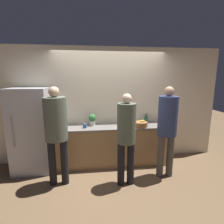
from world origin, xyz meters
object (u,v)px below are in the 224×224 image
(person_left, at_px, (56,127))
(cup_blue, at_px, (85,126))
(potted_plant, at_px, (92,119))
(person_center, at_px, (126,133))
(person_right, at_px, (167,124))
(utensil_crock, at_px, (59,123))
(refrigerator, at_px, (32,130))
(bottle_green, at_px, (146,119))
(fruit_bowl, at_px, (141,124))

(person_left, relative_size, cup_blue, 19.76)
(potted_plant, bearing_deg, cup_blue, -132.13)
(person_left, height_order, person_center, person_left)
(person_right, relative_size, cup_blue, 19.62)
(utensil_crock, distance_m, cup_blue, 0.58)
(refrigerator, bearing_deg, potted_plant, 6.53)
(bottle_green, relative_size, potted_plant, 0.79)
(utensil_crock, bearing_deg, fruit_bowl, -8.30)
(person_right, distance_m, fruit_bowl, 0.63)
(person_center, bearing_deg, cup_blue, 135.39)
(person_center, xyz_separation_m, potted_plant, (-0.58, 0.91, 0.05))
(fruit_bowl, bearing_deg, cup_blue, 176.70)
(utensil_crock, bearing_deg, refrigerator, -164.65)
(person_left, relative_size, fruit_bowl, 6.19)
(person_center, distance_m, potted_plant, 1.08)
(potted_plant, bearing_deg, fruit_bowl, -13.60)
(fruit_bowl, distance_m, potted_plant, 1.06)
(person_center, bearing_deg, bottle_green, 56.12)
(refrigerator, height_order, person_right, person_right)
(refrigerator, height_order, cup_blue, refrigerator)
(refrigerator, relative_size, fruit_bowl, 6.00)
(fruit_bowl, height_order, cup_blue, fruit_bowl)
(potted_plant, bearing_deg, person_center, -57.67)
(person_center, xyz_separation_m, person_right, (0.82, 0.16, 0.09))
(person_left, relative_size, utensil_crock, 6.51)
(fruit_bowl, distance_m, cup_blue, 1.20)
(person_center, bearing_deg, utensil_crock, 144.59)
(refrigerator, distance_m, utensil_crock, 0.57)
(person_right, xyz_separation_m, bottle_green, (-0.13, 0.87, -0.10))
(person_left, distance_m, person_center, 1.23)
(person_right, relative_size, bottle_green, 8.88)
(person_center, distance_m, bottle_green, 1.24)
(person_center, relative_size, potted_plant, 6.57)
(utensil_crock, height_order, potted_plant, utensil_crock)
(person_right, bearing_deg, fruit_bowl, 126.30)
(person_center, bearing_deg, fruit_bowl, 55.40)
(refrigerator, bearing_deg, utensil_crock, 15.35)
(person_left, height_order, fruit_bowl, person_left)
(bottle_green, xyz_separation_m, cup_blue, (-1.43, -0.30, -0.03))
(person_left, xyz_separation_m, fruit_bowl, (1.67, 0.51, -0.15))
(person_left, bearing_deg, person_right, 0.29)
(person_left, distance_m, person_right, 2.03)
(person_center, height_order, bottle_green, person_center)
(refrigerator, bearing_deg, fruit_bowl, -2.68)
(refrigerator, distance_m, bottle_green, 2.53)
(person_left, height_order, cup_blue, person_left)
(refrigerator, xyz_separation_m, person_left, (0.61, -0.61, 0.23))
(bottle_green, relative_size, cup_blue, 2.21)
(person_center, height_order, potted_plant, person_center)
(refrigerator, relative_size, potted_plant, 6.82)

